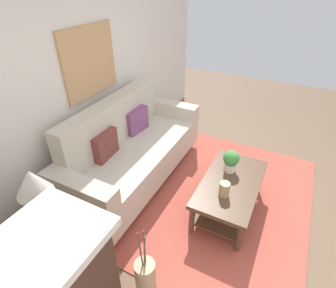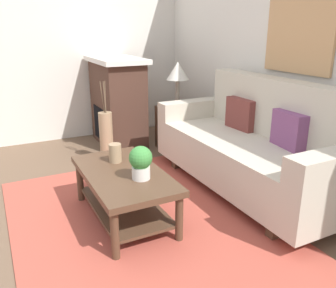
{
  "view_description": "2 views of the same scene",
  "coord_description": "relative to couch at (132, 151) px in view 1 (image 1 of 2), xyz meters",
  "views": [
    {
      "loc": [
        -2.39,
        0.03,
        2.38
      ],
      "look_at": [
        -0.07,
        1.21,
        0.65
      ],
      "focal_mm": 28.16,
      "sensor_mm": 36.0,
      "label": 1
    },
    {
      "loc": [
        2.39,
        -0.47,
        1.55
      ],
      "look_at": [
        -0.35,
        0.92,
        0.52
      ],
      "focal_mm": 37.84,
      "sensor_mm": 36.0,
      "label": 2
    }
  ],
  "objects": [
    {
      "name": "ground_plane",
      "position": [
        0.13,
        -1.7,
        -0.43
      ],
      "size": [
        9.27,
        9.27,
        0.0
      ],
      "primitive_type": "plane",
      "color": "brown"
    },
    {
      "name": "wall_back",
      "position": [
        0.13,
        0.54,
        0.92
      ],
      "size": [
        5.27,
        0.1,
        2.7
      ],
      "primitive_type": "cube",
      "color": "silver",
      "rests_on": "ground_plane"
    },
    {
      "name": "area_rug",
      "position": [
        0.13,
        -1.2,
        -0.42
      ],
      "size": [
        2.65,
        1.99,
        0.01
      ],
      "primitive_type": "cube",
      "color": "#B24C3D",
      "rests_on": "ground_plane"
    },
    {
      "name": "couch",
      "position": [
        0.0,
        0.0,
        0.0
      ],
      "size": [
        2.17,
        0.84,
        1.08
      ],
      "color": "beige",
      "rests_on": "ground_plane"
    },
    {
      "name": "throw_pillow_maroon",
      "position": [
        -0.34,
        0.13,
        0.25
      ],
      "size": [
        0.37,
        0.14,
        0.32
      ],
      "primitive_type": "cube",
      "rotation": [
        0.0,
        0.0,
        0.06
      ],
      "color": "brown",
      "rests_on": "couch"
    },
    {
      "name": "throw_pillow_plum",
      "position": [
        0.34,
        0.13,
        0.25
      ],
      "size": [
        0.37,
        0.16,
        0.32
      ],
      "primitive_type": "cube",
      "rotation": [
        0.0,
        0.0,
        -0.13
      ],
      "color": "#7A4270",
      "rests_on": "couch"
    },
    {
      "name": "coffee_table",
      "position": [
        -0.0,
        -1.3,
        -0.12
      ],
      "size": [
        1.1,
        0.6,
        0.43
      ],
      "color": "#513826",
      "rests_on": "ground_plane"
    },
    {
      "name": "tabletop_vase",
      "position": [
        -0.24,
        -1.29,
        0.08
      ],
      "size": [
        0.11,
        0.11,
        0.16
      ],
      "primitive_type": "cylinder",
      "color": "tan",
      "rests_on": "coffee_table"
    },
    {
      "name": "potted_plant_tabletop",
      "position": [
        0.19,
        -1.23,
        0.14
      ],
      "size": [
        0.18,
        0.18,
        0.26
      ],
      "color": "white",
      "rests_on": "coffee_table"
    },
    {
      "name": "side_table",
      "position": [
        -1.38,
        -0.06,
        -0.15
      ],
      "size": [
        0.44,
        0.44,
        0.56
      ],
      "primitive_type": "cube",
      "color": "#513826",
      "rests_on": "ground_plane"
    },
    {
      "name": "table_lamp",
      "position": [
        -1.38,
        -0.06,
        0.56
      ],
      "size": [
        0.28,
        0.28,
        0.57
      ],
      "color": "gray",
      "rests_on": "side_table"
    },
    {
      "name": "floor_vase",
      "position": [
        -1.36,
        -1.03,
        -0.13
      ],
      "size": [
        0.16,
        0.16,
        0.6
      ],
      "primitive_type": "cylinder",
      "color": "tan",
      "rests_on": "ground_plane"
    },
    {
      "name": "floor_vase_branch_a",
      "position": [
        -1.34,
        -1.03,
        0.35
      ],
      "size": [
        0.02,
        0.02,
        0.36
      ],
      "primitive_type": "cylinder",
      "rotation": [
        0.03,
        -0.03,
        0.0
      ],
      "color": "brown",
      "rests_on": "floor_vase"
    },
    {
      "name": "floor_vase_branch_b",
      "position": [
        -1.37,
        -1.01,
        0.35
      ],
      "size": [
        0.02,
        0.02,
        0.36
      ],
      "primitive_type": "cylinder",
      "rotation": [
        -0.03,
        -0.03,
        0.0
      ],
      "color": "brown",
      "rests_on": "floor_vase"
    },
    {
      "name": "floor_vase_branch_c",
      "position": [
        -1.37,
        -1.04,
        0.35
      ],
      "size": [
        0.02,
        0.04,
        0.36
      ],
      "primitive_type": "cylinder",
      "rotation": [
        0.08,
        -0.03,
        0.0
      ],
      "color": "brown",
      "rests_on": "floor_vase"
    },
    {
      "name": "framed_painting",
      "position": [
        0.0,
        0.47,
        1.08
      ],
      "size": [
        0.81,
        0.03,
        0.77
      ],
      "primitive_type": "cube",
      "color": "tan"
    }
  ]
}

